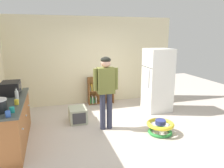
{
  "coord_description": "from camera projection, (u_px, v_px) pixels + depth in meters",
  "views": [
    {
      "loc": [
        -1.37,
        -4.25,
        2.17
      ],
      "look_at": [
        0.05,
        0.52,
        1.0
      ],
      "focal_mm": 34.09,
      "sensor_mm": 36.0,
      "label": 1
    }
  ],
  "objects": [
    {
      "name": "orange_cup",
      "position": [
        1.0,
        100.0,
        4.03
      ],
      "size": [
        0.08,
        0.08,
        0.09
      ],
      "primitive_type": "cylinder",
      "color": "orange",
      "rests_on": "kitchen_counter"
    },
    {
      "name": "blue_cup",
      "position": [
        8.0,
        114.0,
        3.33
      ],
      "size": [
        0.08,
        0.08,
        0.09
      ],
      "primitive_type": "cylinder",
      "color": "blue",
      "rests_on": "kitchen_counter"
    },
    {
      "name": "refrigerator",
      "position": [
        158.0,
        80.0,
        6.05
      ],
      "size": [
        0.73,
        0.68,
        1.78
      ],
      "color": "white",
      "rests_on": "ground"
    },
    {
      "name": "teal_cup",
      "position": [
        12.0,
        110.0,
        3.51
      ],
      "size": [
        0.08,
        0.08,
        0.09
      ],
      "primitive_type": "cylinder",
      "color": "teal",
      "rests_on": "kitchen_counter"
    },
    {
      "name": "clear_bottle",
      "position": [
        17.0,
        95.0,
        4.19
      ],
      "size": [
        0.07,
        0.07,
        0.25
      ],
      "color": "silver",
      "rests_on": "kitchen_counter"
    },
    {
      "name": "banana_bunch",
      "position": [
        20.0,
        89.0,
        4.96
      ],
      "size": [
        0.15,
        0.16,
        0.04
      ],
      "color": "yellow",
      "rests_on": "kitchen_counter"
    },
    {
      "name": "bookshelf",
      "position": [
        99.0,
        92.0,
        6.79
      ],
      "size": [
        0.8,
        0.28,
        0.85
      ],
      "color": "brown",
      "rests_on": "ground"
    },
    {
      "name": "standing_person",
      "position": [
        106.0,
        86.0,
        4.78
      ],
      "size": [
        0.57,
        0.23,
        1.69
      ],
      "color": "#33364C",
      "rests_on": "ground"
    },
    {
      "name": "baby_walker",
      "position": [
        160.0,
        127.0,
        4.73
      ],
      "size": [
        0.6,
        0.6,
        0.32
      ],
      "color": "green",
      "rests_on": "ground"
    },
    {
      "name": "microwave",
      "position": [
        11.0,
        88.0,
        4.54
      ],
      "size": [
        0.37,
        0.48,
        0.28
      ],
      "color": "black",
      "rests_on": "kitchen_counter"
    },
    {
      "name": "yellow_cup",
      "position": [
        17.0,
        102.0,
        3.91
      ],
      "size": [
        0.08,
        0.08,
        0.09
      ],
      "primitive_type": "cylinder",
      "color": "yellow",
      "rests_on": "kitchen_counter"
    },
    {
      "name": "back_wall",
      "position": [
        94.0,
        61.0,
        6.7
      ],
      "size": [
        5.2,
        0.06,
        2.7
      ],
      "primitive_type": "cube",
      "color": "beige",
      "rests_on": "ground"
    },
    {
      "name": "ground_plane",
      "position": [
        116.0,
        132.0,
        4.84
      ],
      "size": [
        12.0,
        12.0,
        0.0
      ],
      "primitive_type": "plane",
      "color": "beige",
      "rests_on": "ground"
    },
    {
      "name": "kitchen_counter",
      "position": [
        10.0,
        122.0,
        4.25
      ],
      "size": [
        0.65,
        2.0,
        0.9
      ],
      "color": "#A46436",
      "rests_on": "ground"
    },
    {
      "name": "pet_carrier",
      "position": [
        78.0,
        115.0,
        5.38
      ],
      "size": [
        0.42,
        0.55,
        0.36
      ],
      "color": "beige",
      "rests_on": "ground"
    }
  ]
}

